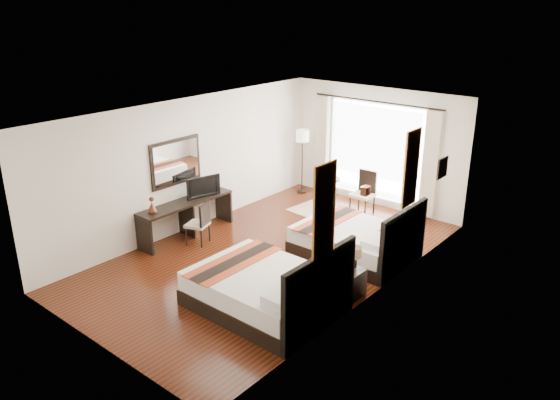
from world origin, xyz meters
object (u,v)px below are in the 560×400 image
Objects in this scene: nightstand at (348,284)px; window_chair at (363,202)px; desk_chair at (199,231)px; table_lamp at (355,254)px; console_desk at (187,218)px; fruit_bowl at (328,177)px; bed_near at (267,290)px; vase at (343,271)px; bed_far at (357,241)px; side_table at (329,190)px; floor_lamp at (302,140)px; television at (202,186)px.

window_chair is (-1.78, 3.30, 0.07)m from nightstand.
table_lamp is at bearing 164.97° from desk_chair.
console_desk is 4.00m from window_chair.
fruit_bowl is at bearing 130.82° from table_lamp.
fruit_bowl is (-2.07, 4.59, 0.30)m from bed_near.
vase is at bearing -85.39° from nightstand.
bed_far reaches higher than fruit_bowl.
desk_chair is (-3.48, -0.17, 0.03)m from nightstand.
bed_far reaches higher than side_table.
nightstand is at bearing -50.74° from side_table.
floor_lamp is (-3.05, 2.22, 1.06)m from bed_far.
bed_near is 1.07× the size of bed_far.
nightstand is 4.50m from fruit_bowl.
nightstand is 2.37× the size of fruit_bowl.
window_chair is at bearing -8.84° from side_table.
floor_lamp is (-0.30, 3.79, 1.10)m from desk_chair.
bed_near is 5.71m from floor_lamp.
nightstand is 0.52m from table_lamp.
desk_chair is (-3.49, -0.29, -0.48)m from table_lamp.
fruit_bowl is at bearing 128.29° from vase.
television is 1.02m from desk_chair.
bed_far is 3.92m from floor_lamp.
window_chair is at bearing -135.74° from desk_chair.
bed_near is 1.55m from table_lamp.
floor_lamp is at bearing 10.51° from television.
floor_lamp is (-2.98, 4.76, 1.04)m from bed_near.
television is 0.77× the size of window_chair.
television is at bearing 176.08° from table_lamp.
side_table reaches higher than nightstand.
television is at bearing -109.37° from fruit_bowl.
desk_chair reaches higher than console_desk.
nightstand is 3.90× the size of vase.
television is (0.02, 0.44, 0.60)m from console_desk.
bed_near reaches higher than vase.
bed_near is at bearing -122.84° from table_lamp.
vase is at bearing -51.71° from fruit_bowl.
table_lamp is 1.73× the size of fruit_bowl.
side_table is at bearing -119.72° from desk_chair.
window_chair is (-1.80, 3.19, -0.44)m from table_lamp.
bed_far is 2.98m from fruit_bowl.
window_chair is (1.05, -0.16, 0.00)m from side_table.
floor_lamp is at bearing 87.14° from console_desk.
bed_near is at bearing -65.72° from fruit_bowl.
console_desk is 3.70m from side_table.
bed_far is 3.17m from desk_chair.
floor_lamp is 2.66× the size of side_table.
nightstand is at bearing -62.63° from bed_far.
window_chair is (-0.99, 4.44, -0.02)m from bed_near.
side_table is at bearing 130.40° from table_lamp.
television is 3.69m from window_chair.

